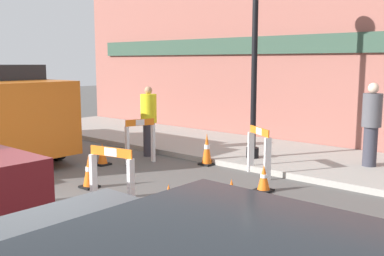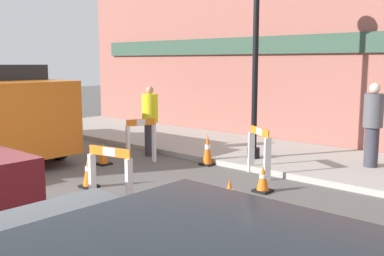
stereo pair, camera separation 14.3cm
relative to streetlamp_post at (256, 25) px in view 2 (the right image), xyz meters
name	(u,v)px [view 2 (the right image)]	position (x,y,z in m)	size (l,w,h in m)	color
ground_plane	(41,219)	(-0.25, -5.23, -3.14)	(60.00, 60.00, 0.00)	#565451
sidewalk_slab	(266,153)	(-0.25, 0.92, -3.08)	(18.00, 3.31, 0.13)	#9E9B93
storefront_facade	(303,46)	(-0.25, 2.65, -0.39)	(18.00, 0.22, 5.50)	#93564C
streetlamp_post	(256,25)	(0.00, 0.00, 0.00)	(0.44, 0.44, 4.65)	black
barricade_0	(110,173)	(-0.07, -4.08, -2.62)	(0.86, 0.29, 0.96)	white
barricade_1	(259,150)	(0.73, -0.88, -2.60)	(0.76, 0.52, 1.01)	white
barricade_2	(141,140)	(-1.96, -1.70, -2.60)	(0.37, 0.71, 1.03)	white
traffic_cone_0	(103,154)	(-2.48, -2.40, -2.90)	(0.30, 0.30, 0.50)	black
traffic_cone_1	(263,179)	(1.43, -1.80, -2.91)	(0.30, 0.30, 0.50)	black
traffic_cone_2	(208,150)	(-0.69, -0.83, -2.79)	(0.30, 0.30, 0.74)	black
traffic_cone_3	(230,194)	(1.49, -2.88, -2.92)	(0.30, 0.30, 0.46)	black
traffic_cone_4	(166,200)	(0.98, -3.82, -2.91)	(0.30, 0.30, 0.48)	black
traffic_cone_5	(89,172)	(-1.16, -3.73, -2.84)	(0.30, 0.30, 0.62)	black
person_worker	(150,119)	(-2.41, -1.00, -2.22)	(0.54, 0.54, 1.73)	#33333D
person_pedestrian	(373,123)	(2.34, 0.94, -2.07)	(0.49, 0.49, 1.77)	#33333D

